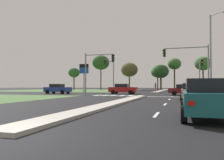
% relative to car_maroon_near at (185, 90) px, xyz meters
% --- Properties ---
extents(ground_plane, '(200.00, 200.00, 0.00)m').
position_rel_car_maroon_near_xyz_m(ground_plane, '(-5.05, 2.10, -0.77)').
color(ground_plane, black).
extents(grass_verge_far_left, '(35.00, 35.00, 0.01)m').
position_rel_car_maroon_near_xyz_m(grass_verge_far_left, '(-30.55, 26.60, -0.77)').
color(grass_verge_far_left, '#476B38').
rests_on(grass_verge_far_left, ground).
extents(median_island_near, '(1.20, 22.00, 0.14)m').
position_rel_car_maroon_near_xyz_m(median_island_near, '(-5.05, -16.90, -0.70)').
color(median_island_near, '#ADA89E').
rests_on(median_island_near, ground).
extents(median_island_far, '(1.20, 36.00, 0.14)m').
position_rel_car_maroon_near_xyz_m(median_island_far, '(-5.05, 27.10, -0.70)').
color(median_island_far, '#ADA89E').
rests_on(median_island_far, ground).
extents(lane_dash_near, '(0.14, 2.00, 0.01)m').
position_rel_car_maroon_near_xyz_m(lane_dash_near, '(-1.55, -22.09, -0.77)').
color(lane_dash_near, silver).
rests_on(lane_dash_near, ground).
extents(lane_dash_second, '(0.14, 2.00, 0.01)m').
position_rel_car_maroon_near_xyz_m(lane_dash_second, '(-1.55, -16.09, -0.77)').
color(lane_dash_second, silver).
rests_on(lane_dash_second, ground).
extents(lane_dash_third, '(0.14, 2.00, 0.01)m').
position_rel_car_maroon_near_xyz_m(lane_dash_third, '(-1.55, -10.09, -0.77)').
color(lane_dash_third, silver).
rests_on(lane_dash_third, ground).
extents(lane_dash_fourth, '(0.14, 2.00, 0.01)m').
position_rel_car_maroon_near_xyz_m(lane_dash_fourth, '(-1.55, -4.09, -0.77)').
color(lane_dash_fourth, silver).
rests_on(lane_dash_fourth, ground).
extents(edge_line_right, '(0.14, 24.00, 0.01)m').
position_rel_car_maroon_near_xyz_m(edge_line_right, '(1.80, -15.90, -0.77)').
color(edge_line_right, silver).
rests_on(edge_line_right, ground).
extents(stop_bar_near, '(6.40, 0.50, 0.01)m').
position_rel_car_maroon_near_xyz_m(stop_bar_near, '(-1.25, -4.90, -0.77)').
color(stop_bar_near, silver).
rests_on(stop_bar_near, ground).
extents(crosswalk_bar_near, '(0.70, 2.80, 0.01)m').
position_rel_car_maroon_near_xyz_m(crosswalk_bar_near, '(-11.45, -3.10, -0.77)').
color(crosswalk_bar_near, silver).
rests_on(crosswalk_bar_near, ground).
extents(crosswalk_bar_second, '(0.70, 2.80, 0.01)m').
position_rel_car_maroon_near_xyz_m(crosswalk_bar_second, '(-10.30, -3.10, -0.77)').
color(crosswalk_bar_second, silver).
rests_on(crosswalk_bar_second, ground).
extents(crosswalk_bar_third, '(0.70, 2.80, 0.01)m').
position_rel_car_maroon_near_xyz_m(crosswalk_bar_third, '(-9.15, -3.10, -0.77)').
color(crosswalk_bar_third, silver).
rests_on(crosswalk_bar_third, ground).
extents(crosswalk_bar_fourth, '(0.70, 2.80, 0.01)m').
position_rel_car_maroon_near_xyz_m(crosswalk_bar_fourth, '(-8.00, -3.10, -0.77)').
color(crosswalk_bar_fourth, silver).
rests_on(crosswalk_bar_fourth, ground).
extents(crosswalk_bar_fifth, '(0.70, 2.80, 0.01)m').
position_rel_car_maroon_near_xyz_m(crosswalk_bar_fifth, '(-6.85, -3.10, -0.77)').
color(crosswalk_bar_fifth, silver).
rests_on(crosswalk_bar_fifth, ground).
extents(crosswalk_bar_sixth, '(0.70, 2.80, 0.01)m').
position_rel_car_maroon_near_xyz_m(crosswalk_bar_sixth, '(-5.70, -3.10, -0.77)').
color(crosswalk_bar_sixth, silver).
rests_on(crosswalk_bar_sixth, ground).
extents(car_maroon_near, '(4.38, 2.08, 1.51)m').
position_rel_car_maroon_near_xyz_m(car_maroon_near, '(0.00, 0.00, 0.00)').
color(car_maroon_near, maroon).
rests_on(car_maroon_near, ground).
extents(car_blue_second, '(4.26, 2.09, 1.59)m').
position_rel_car_maroon_near_xyz_m(car_blue_second, '(-19.82, 0.68, 0.04)').
color(car_blue_second, navy).
rests_on(car_blue_second, ground).
extents(car_red_third, '(4.38, 2.06, 1.61)m').
position_rel_car_maroon_near_xyz_m(car_red_third, '(-9.21, 2.26, 0.05)').
color(car_red_third, '#A31919').
rests_on(car_red_third, ground).
extents(car_beige_fourth, '(1.99, 4.49, 1.54)m').
position_rel_car_maroon_near_xyz_m(car_beige_fourth, '(0.44, -11.57, 0.01)').
color(car_beige_fourth, '#BCAD8E').
rests_on(car_beige_fourth, ground).
extents(car_teal_fifth, '(2.01, 4.34, 1.59)m').
position_rel_car_maroon_near_xyz_m(car_teal_fifth, '(0.52, -22.88, 0.04)').
color(car_teal_fifth, '#19565B').
rests_on(car_teal_fifth, ground).
extents(traffic_signal_near_left, '(4.15, 0.32, 5.64)m').
position_rel_car_maroon_near_xyz_m(traffic_signal_near_left, '(-11.19, -4.50, 3.08)').
color(traffic_signal_near_left, gray).
rests_on(traffic_signal_near_left, ground).
extents(traffic_signal_near_right, '(5.25, 0.32, 6.03)m').
position_rel_car_maroon_near_xyz_m(traffic_signal_near_right, '(0.70, -4.50, 3.40)').
color(traffic_signal_near_right, gray).
rests_on(traffic_signal_near_right, ground).
extents(traffic_signal_far_right, '(0.32, 5.04, 5.55)m').
position_rel_car_maroon_near_xyz_m(traffic_signal_far_right, '(2.55, 6.86, 3.08)').
color(traffic_signal_far_right, gray).
rests_on(traffic_signal_far_right, ground).
extents(traffic_signal_far_left, '(0.32, 5.27, 5.95)m').
position_rel_car_maroon_near_xyz_m(traffic_signal_far_left, '(-12.65, 6.84, 3.35)').
color(traffic_signal_far_left, gray).
rests_on(traffic_signal_far_left, ground).
extents(street_lamp_second, '(1.72, 1.87, 10.20)m').
position_rel_car_maroon_near_xyz_m(street_lamp_second, '(3.24, -1.87, 4.89)').
color(street_lamp_second, gray).
rests_on(street_lamp_second, ground).
extents(pedestrian_at_median, '(0.34, 0.34, 1.85)m').
position_rel_car_maroon_near_xyz_m(pedestrian_at_median, '(-5.22, 12.25, 0.50)').
color(pedestrian_at_median, maroon).
rests_on(pedestrian_at_median, median_island_far).
extents(fuel_price_totem, '(1.80, 0.24, 5.46)m').
position_rel_car_maroon_near_xyz_m(fuel_price_totem, '(-18.20, 7.59, 3.20)').
color(fuel_price_totem, silver).
rests_on(fuel_price_totem, ground).
extents(treeline_near, '(3.50, 3.50, 6.86)m').
position_rel_car_maroon_near_xyz_m(treeline_near, '(-32.49, 32.41, 4.55)').
color(treeline_near, '#423323').
rests_on(treeline_near, ground).
extents(treeline_second, '(5.11, 5.11, 10.43)m').
position_rel_car_maroon_near_xyz_m(treeline_second, '(-23.46, 32.05, 7.45)').
color(treeline_second, '#423323').
rests_on(treeline_second, ground).
extents(treeline_third, '(4.83, 4.83, 8.01)m').
position_rel_car_maroon_near_xyz_m(treeline_third, '(-14.80, 32.34, 5.16)').
color(treeline_third, '#423323').
rests_on(treeline_third, ground).
extents(treeline_fourth, '(3.82, 3.82, 6.91)m').
position_rel_car_maroon_near_xyz_m(treeline_fourth, '(-6.95, 34.74, 4.49)').
color(treeline_fourth, '#423323').
rests_on(treeline_fourth, ground).
extents(treeline_fifth, '(4.38, 4.38, 7.12)m').
position_rel_car_maroon_near_xyz_m(treeline_fifth, '(-5.78, 31.44, 4.44)').
color(treeline_fifth, '#423323').
rests_on(treeline_fifth, ground).
extents(treeline_sixth, '(3.78, 3.78, 9.15)m').
position_rel_car_maroon_near_xyz_m(treeline_sixth, '(-2.25, 35.00, 6.68)').
color(treeline_sixth, '#423323').
rests_on(treeline_sixth, ground).
extents(treeline_seventh, '(4.28, 4.28, 8.99)m').
position_rel_car_maroon_near_xyz_m(treeline_seventh, '(5.10, 31.99, 6.34)').
color(treeline_seventh, '#423323').
rests_on(treeline_seventh, ground).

